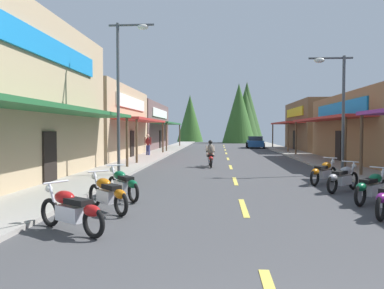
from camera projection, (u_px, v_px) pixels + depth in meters
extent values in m
cube|color=#424244|center=(229.00, 161.00, 25.79)|extent=(9.68, 76.83, 0.10)
cube|color=#9E9991|center=(143.00, 159.00, 26.23)|extent=(2.51, 76.83, 0.12)
cube|color=gray|center=(317.00, 160.00, 25.35)|extent=(2.51, 76.83, 0.12)
cube|color=#E0C64C|center=(244.00, 208.00, 10.17)|extent=(0.16, 2.40, 0.01)
cube|color=#E0C64C|center=(235.00, 181.00, 15.43)|extent=(0.16, 2.40, 0.01)
cube|color=#E0C64C|center=(231.00, 167.00, 21.23)|extent=(0.16, 2.40, 0.01)
cube|color=#E0C64C|center=(228.00, 159.00, 27.34)|extent=(0.16, 2.40, 0.01)
cube|color=#E0C64C|center=(226.00, 153.00, 33.77)|extent=(0.16, 2.40, 0.01)
cube|color=#E0C64C|center=(225.00, 150.00, 39.43)|extent=(0.16, 2.40, 0.01)
cube|color=#E0C64C|center=(224.00, 147.00, 45.56)|extent=(0.16, 2.40, 0.01)
cube|color=#E0C64C|center=(224.00, 145.00, 51.06)|extent=(0.16, 2.40, 0.01)
cube|color=#236033|center=(71.00, 111.00, 14.32)|extent=(1.80, 12.48, 0.16)
cylinder|color=brown|center=(127.00, 143.00, 20.34)|extent=(0.14, 0.14, 2.82)
cube|color=#197FCC|center=(49.00, 48.00, 14.28)|extent=(0.10, 9.71, 0.90)
cube|color=black|center=(50.00, 158.00, 14.45)|extent=(0.08, 1.10, 2.10)
cube|color=tan|center=(77.00, 123.00, 28.43)|extent=(8.56, 12.34, 5.39)
cube|color=#B72D28|center=(143.00, 120.00, 28.05)|extent=(1.80, 11.11, 0.16)
cylinder|color=brown|center=(137.00, 142.00, 22.72)|extent=(0.14, 0.14, 2.82)
cylinder|color=brown|center=(163.00, 138.00, 33.39)|extent=(0.14, 0.14, 2.82)
cube|color=white|center=(132.00, 103.00, 28.06)|extent=(0.10, 8.64, 0.90)
cube|color=black|center=(132.00, 144.00, 28.19)|extent=(0.08, 1.10, 2.10)
cube|color=brown|center=(122.00, 126.00, 42.08)|extent=(8.77, 13.93, 5.15)
cube|color=#236033|center=(168.00, 123.00, 41.68)|extent=(1.80, 12.54, 0.16)
cylinder|color=brown|center=(166.00, 138.00, 35.64)|extent=(0.14, 0.14, 2.82)
cylinder|color=brown|center=(180.00, 136.00, 47.74)|extent=(0.14, 0.14, 2.82)
cube|color=white|center=(160.00, 114.00, 41.70)|extent=(0.10, 9.75, 0.90)
cube|color=black|center=(160.00, 140.00, 41.82)|extent=(0.08, 1.10, 2.10)
cylinder|color=brown|center=(361.00, 146.00, 16.65)|extent=(0.14, 0.14, 2.82)
cube|color=#B72D28|center=(326.00, 119.00, 24.67)|extent=(1.80, 12.43, 0.16)
cylinder|color=brown|center=(345.00, 144.00, 18.79)|extent=(0.14, 0.14, 2.82)
cylinder|color=brown|center=(296.00, 139.00, 30.78)|extent=(0.14, 0.14, 2.82)
cube|color=#197FCC|center=(338.00, 109.00, 24.59)|extent=(0.10, 9.67, 0.90)
cube|color=black|center=(338.00, 146.00, 24.68)|extent=(0.08, 1.10, 2.10)
cube|color=brown|center=(337.00, 126.00, 38.68)|extent=(8.80, 11.30, 5.15)
cube|color=#B72D28|center=(286.00, 123.00, 39.05)|extent=(1.80, 10.17, 0.16)
cylinder|color=brown|center=(288.00, 138.00, 34.30)|extent=(0.14, 0.14, 2.82)
cylinder|color=brown|center=(273.00, 136.00, 44.03)|extent=(0.14, 0.14, 2.82)
cube|color=yellow|center=(294.00, 112.00, 38.95)|extent=(0.10, 7.91, 0.90)
cube|color=black|center=(294.00, 140.00, 39.06)|extent=(0.08, 1.10, 2.10)
cylinder|color=#474C51|center=(118.00, 101.00, 16.65)|extent=(0.14, 0.14, 6.95)
cylinder|color=#474C51|center=(131.00, 25.00, 16.47)|extent=(2.06, 0.10, 0.10)
ellipsoid|color=silver|center=(143.00, 27.00, 16.44)|extent=(0.50, 0.30, 0.24)
cylinder|color=#474C51|center=(343.00, 116.00, 17.57)|extent=(0.14, 0.14, 5.68)
cylinder|color=#474C51|center=(331.00, 58.00, 17.50)|extent=(2.06, 0.10, 0.10)
ellipsoid|color=silver|center=(319.00, 60.00, 17.54)|extent=(0.50, 0.30, 0.24)
torus|color=black|center=(381.00, 208.00, 8.65)|extent=(0.49, 0.55, 0.64)
ellipsoid|color=#721972|center=(382.00, 198.00, 8.68)|extent=(0.47, 0.49, 0.24)
torus|color=black|center=(383.00, 190.00, 11.27)|extent=(0.53, 0.52, 0.64)
torus|color=black|center=(360.00, 195.00, 10.30)|extent=(0.53, 0.52, 0.64)
cube|color=silver|center=(372.00, 190.00, 10.78)|extent=(0.70, 0.69, 0.32)
ellipsoid|color=#0C5933|center=(375.00, 178.00, 10.90)|extent=(0.62, 0.62, 0.28)
cube|color=black|center=(369.00, 181.00, 10.61)|extent=(0.62, 0.62, 0.12)
ellipsoid|color=#0C5933|center=(361.00, 187.00, 10.32)|extent=(0.48, 0.48, 0.24)
cylinder|color=silver|center=(381.00, 179.00, 11.18)|extent=(0.31, 0.30, 0.71)
cylinder|color=silver|center=(380.00, 168.00, 11.08)|extent=(0.45, 0.46, 0.04)
sphere|color=white|center=(384.00, 172.00, 11.27)|extent=(0.16, 0.16, 0.16)
torus|color=black|center=(353.00, 180.00, 13.33)|extent=(0.52, 0.52, 0.64)
torus|color=black|center=(332.00, 184.00, 12.36)|extent=(0.52, 0.52, 0.64)
cube|color=silver|center=(343.00, 180.00, 12.84)|extent=(0.69, 0.69, 0.32)
ellipsoid|color=#99999E|center=(346.00, 171.00, 12.96)|extent=(0.62, 0.62, 0.28)
cube|color=black|center=(340.00, 173.00, 12.67)|extent=(0.62, 0.62, 0.12)
ellipsoid|color=#99999E|center=(333.00, 178.00, 12.38)|extent=(0.48, 0.48, 0.24)
cylinder|color=silver|center=(352.00, 172.00, 13.24)|extent=(0.31, 0.30, 0.71)
cylinder|color=silver|center=(350.00, 162.00, 13.14)|extent=(0.45, 0.45, 0.04)
sphere|color=white|center=(354.00, 166.00, 13.33)|extent=(0.16, 0.16, 0.16)
torus|color=black|center=(332.00, 174.00, 15.16)|extent=(0.50, 0.54, 0.64)
torus|color=black|center=(315.00, 178.00, 14.12)|extent=(0.50, 0.54, 0.64)
cube|color=silver|center=(324.00, 174.00, 14.64)|extent=(0.68, 0.71, 0.32)
ellipsoid|color=#BF660C|center=(326.00, 166.00, 14.77)|extent=(0.61, 0.63, 0.28)
cube|color=black|center=(321.00, 167.00, 14.46)|extent=(0.61, 0.63, 0.12)
ellipsoid|color=#BF660C|center=(315.00, 172.00, 14.15)|extent=(0.47, 0.49, 0.24)
cylinder|color=silver|center=(331.00, 167.00, 15.06)|extent=(0.29, 0.32, 0.71)
cylinder|color=silver|center=(330.00, 158.00, 14.96)|extent=(0.47, 0.43, 0.04)
sphere|color=white|center=(333.00, 162.00, 15.16)|extent=(0.16, 0.16, 0.16)
torus|color=black|center=(50.00, 212.00, 8.17)|extent=(0.59, 0.43, 0.64)
torus|color=black|center=(93.00, 223.00, 7.28)|extent=(0.59, 0.43, 0.64)
cube|color=silver|center=(70.00, 213.00, 7.72)|extent=(0.74, 0.61, 0.32)
ellipsoid|color=#A51414|center=(65.00, 197.00, 7.83)|extent=(0.64, 0.57, 0.28)
cube|color=black|center=(78.00, 202.00, 7.56)|extent=(0.66, 0.56, 0.12)
ellipsoid|color=#A51414|center=(92.00, 211.00, 7.30)|extent=(0.50, 0.44, 0.24)
cylinder|color=silver|center=(53.00, 198.00, 8.08)|extent=(0.35, 0.25, 0.71)
cylinder|color=silver|center=(56.00, 182.00, 7.99)|extent=(0.35, 0.53, 0.04)
sphere|color=white|center=(49.00, 189.00, 8.16)|extent=(0.16, 0.16, 0.16)
torus|color=black|center=(95.00, 195.00, 10.30)|extent=(0.52, 0.53, 0.64)
torus|color=black|center=(121.00, 204.00, 9.15)|extent=(0.52, 0.53, 0.64)
cube|color=silver|center=(107.00, 196.00, 9.72)|extent=(0.69, 0.70, 0.32)
ellipsoid|color=#BF660C|center=(103.00, 183.00, 9.86)|extent=(0.62, 0.63, 0.28)
cube|color=black|center=(111.00, 187.00, 9.52)|extent=(0.62, 0.63, 0.12)
ellipsoid|color=#BF660C|center=(120.00, 194.00, 9.18)|extent=(0.48, 0.48, 0.24)
cylinder|color=silver|center=(97.00, 184.00, 10.19)|extent=(0.30, 0.31, 0.71)
cylinder|color=silver|center=(98.00, 171.00, 10.08)|extent=(0.46, 0.44, 0.04)
sphere|color=white|center=(94.00, 176.00, 10.31)|extent=(0.16, 0.16, 0.16)
torus|color=black|center=(113.00, 186.00, 12.06)|extent=(0.49, 0.56, 0.64)
torus|color=black|center=(133.00, 192.00, 10.84)|extent=(0.49, 0.56, 0.64)
cube|color=silver|center=(122.00, 186.00, 11.45)|extent=(0.66, 0.72, 0.32)
ellipsoid|color=#0C5933|center=(120.00, 175.00, 11.60)|extent=(0.60, 0.64, 0.28)
cube|color=black|center=(126.00, 178.00, 11.24)|extent=(0.60, 0.64, 0.12)
ellipsoid|color=#0C5933|center=(132.00, 184.00, 10.88)|extent=(0.47, 0.49, 0.24)
cylinder|color=silver|center=(114.00, 176.00, 11.94)|extent=(0.28, 0.32, 0.71)
cylinder|color=silver|center=(116.00, 165.00, 11.83)|extent=(0.49, 0.41, 0.04)
sphere|color=white|center=(112.00, 170.00, 12.07)|extent=(0.16, 0.16, 0.16)
torus|color=black|center=(210.00, 160.00, 22.16)|extent=(0.15, 0.65, 0.64)
torus|color=black|center=(211.00, 163.00, 20.66)|extent=(0.15, 0.65, 0.64)
cube|color=silver|center=(210.00, 160.00, 21.41)|extent=(0.33, 0.72, 0.32)
ellipsoid|color=#A51414|center=(210.00, 154.00, 21.60)|extent=(0.36, 0.58, 0.28)
cube|color=black|center=(211.00, 156.00, 21.15)|extent=(0.32, 0.62, 0.12)
ellipsoid|color=#A51414|center=(211.00, 158.00, 20.70)|extent=(0.27, 0.46, 0.24)
cylinder|color=silver|center=(210.00, 155.00, 22.02)|extent=(0.09, 0.37, 0.71)
cylinder|color=silver|center=(210.00, 149.00, 21.89)|extent=(0.60, 0.08, 0.04)
sphere|color=white|center=(210.00, 152.00, 22.17)|extent=(0.16, 0.16, 0.16)
ellipsoid|color=#726659|center=(210.00, 149.00, 21.23)|extent=(0.41, 0.41, 0.64)
sphere|color=black|center=(210.00, 142.00, 21.27)|extent=(0.24, 0.24, 0.24)
cylinder|color=#726659|center=(208.00, 155.00, 21.42)|extent=(0.17, 0.43, 0.24)
cylinder|color=#726659|center=(207.00, 149.00, 21.53)|extent=(0.14, 0.51, 0.40)
cylinder|color=#726659|center=(213.00, 155.00, 21.42)|extent=(0.17, 0.43, 0.24)
cylinder|color=#726659|center=(214.00, 149.00, 21.53)|extent=(0.14, 0.51, 0.40)
cylinder|color=#333F8C|center=(147.00, 151.00, 29.93)|extent=(0.14, 0.14, 0.90)
cylinder|color=#333F8C|center=(149.00, 151.00, 29.89)|extent=(0.14, 0.14, 0.90)
ellipsoid|color=maroon|center=(148.00, 141.00, 29.88)|extent=(0.40, 0.31, 0.64)
cylinder|color=maroon|center=(145.00, 141.00, 29.93)|extent=(0.09, 0.09, 0.61)
cylinder|color=maroon|center=(151.00, 141.00, 29.83)|extent=(0.09, 0.09, 0.61)
sphere|color=beige|center=(148.00, 136.00, 29.86)|extent=(0.25, 0.25, 0.25)
cube|color=#1E4C8C|center=(255.00, 143.00, 44.00)|extent=(1.95, 4.36, 0.70)
cube|color=#262D38|center=(255.00, 139.00, 43.83)|extent=(1.67, 2.25, 0.60)
cylinder|color=black|center=(247.00, 145.00, 45.54)|extent=(0.24, 0.67, 0.66)
cylinder|color=black|center=(262.00, 145.00, 45.35)|extent=(0.24, 0.67, 0.66)
cylinder|color=black|center=(248.00, 146.00, 42.66)|extent=(0.24, 0.67, 0.66)
cylinder|color=black|center=(264.00, 146.00, 42.47)|extent=(0.24, 0.67, 0.66)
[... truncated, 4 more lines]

